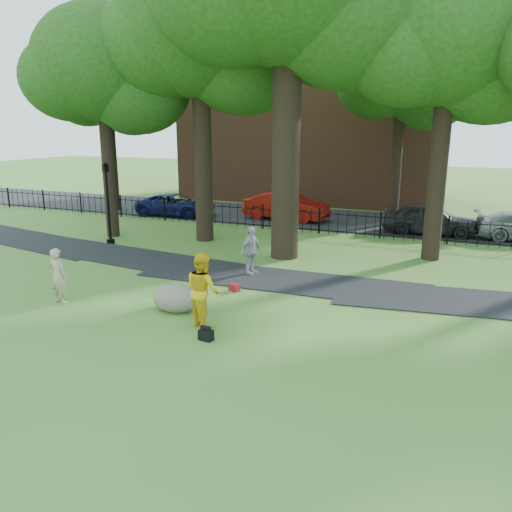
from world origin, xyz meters
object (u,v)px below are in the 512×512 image
at_px(woman, 58,276).
at_px(red_sedan, 286,206).
at_px(boulder, 176,296).
at_px(man, 203,290).
at_px(lamppost, 108,204).

bearing_deg(woman, red_sedan, -92.19).
height_order(woman, boulder, woman).
bearing_deg(red_sedan, man, -164.78).
bearing_deg(boulder, woman, -166.44).
bearing_deg(lamppost, man, -18.13).
relative_size(man, boulder, 1.44).
height_order(woman, lamppost, lamppost).
bearing_deg(lamppost, red_sedan, 78.94).
relative_size(man, lamppost, 0.55).
xyz_separation_m(woman, red_sedan, (1.60, 15.68, -0.06)).
xyz_separation_m(lamppost, red_sedan, (5.34, 8.71, -1.00)).
bearing_deg(boulder, red_sedan, 97.41).
height_order(boulder, red_sedan, red_sedan).
bearing_deg(red_sedan, woman, 177.60).
bearing_deg(woman, boulder, -162.79).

